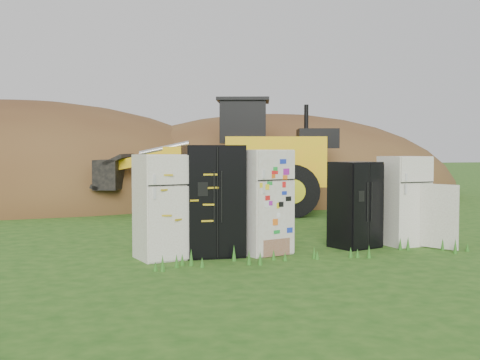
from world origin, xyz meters
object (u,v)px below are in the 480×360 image
object	(u,v)px
fridge_sticker	(263,202)
fridge_black_right	(355,205)
wheel_loader	(215,156)
fridge_black_side	(213,201)
fridge_leftmost	(161,207)
fridge_open_door	(404,201)

from	to	relation	value
fridge_sticker	fridge_black_right	bearing A→B (deg)	-14.17
wheel_loader	fridge_black_side	bearing A→B (deg)	-85.75
fridge_leftmost	wheel_loader	world-z (taller)	wheel_loader
wheel_loader	fridge_black_right	bearing A→B (deg)	-62.70
fridge_black_side	fridge_leftmost	bearing A→B (deg)	-173.93
fridge_open_door	wheel_loader	world-z (taller)	wheel_loader
fridge_open_door	wheel_loader	bearing A→B (deg)	100.48
fridge_leftmost	fridge_sticker	xyz separation A→B (m)	(1.88, -0.04, 0.04)
fridge_black_side	fridge_black_right	size ratio (longest dim) A/B	1.19
fridge_sticker	wheel_loader	bearing A→B (deg)	65.12
fridge_sticker	fridge_leftmost	bearing A→B (deg)	162.38
fridge_black_side	fridge_sticker	world-z (taller)	fridge_black_side
wheel_loader	fridge_leftmost	bearing A→B (deg)	-92.56
fridge_sticker	fridge_open_door	world-z (taller)	fridge_sticker
fridge_leftmost	wheel_loader	size ratio (longest dim) A/B	0.26
fridge_sticker	fridge_open_door	distance (m)	3.03
fridge_black_right	wheel_loader	size ratio (longest dim) A/B	0.24
fridge_black_side	fridge_black_right	bearing A→B (deg)	4.99
fridge_black_right	fridge_open_door	size ratio (longest dim) A/B	0.94
fridge_black_right	fridge_open_door	xyz separation A→B (m)	(1.08, -0.03, 0.05)
fridge_sticker	fridge_open_door	bearing A→B (deg)	-15.52
fridge_black_side	wheel_loader	distance (m)	7.32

